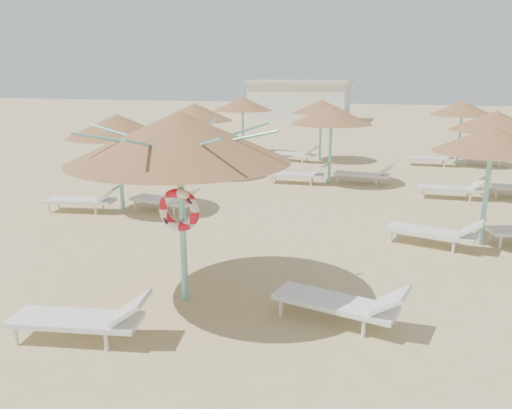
# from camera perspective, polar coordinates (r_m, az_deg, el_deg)

# --- Properties ---
(ground) EXTENTS (120.00, 120.00, 0.00)m
(ground) POSITION_cam_1_polar(r_m,az_deg,el_deg) (8.47, -5.52, -11.61)
(ground) COLOR tan
(ground) RESTS_ON ground
(main_palapa) EXTENTS (3.56, 3.56, 3.19)m
(main_palapa) POSITION_cam_1_polar(r_m,az_deg,el_deg) (8.02, -8.78, 7.59)
(main_palapa) COLOR #77CEC7
(main_palapa) RESTS_ON ground
(lounger_main_a) EXTENTS (2.08, 0.96, 0.73)m
(lounger_main_a) POSITION_cam_1_polar(r_m,az_deg,el_deg) (7.74, -18.99, -12.18)
(lounger_main_a) COLOR silver
(lounger_main_a) RESTS_ON ground
(lounger_main_b) EXTENTS (2.13, 1.04, 0.74)m
(lounger_main_b) POSITION_cam_1_polar(r_m,az_deg,el_deg) (7.89, 9.93, -10.96)
(lounger_main_b) COLOR silver
(lounger_main_b) RESTS_ON ground
(palapa_field) EXTENTS (14.34, 13.49, 2.71)m
(palapa_field) POSITION_cam_1_polar(r_m,az_deg,el_deg) (17.99, 6.90, 9.97)
(palapa_field) COLOR #77CEC7
(palapa_field) RESTS_ON ground
(service_hut) EXTENTS (8.40, 4.40, 3.25)m
(service_hut) POSITION_cam_1_polar(r_m,az_deg,el_deg) (42.99, 5.00, 11.83)
(service_hut) COLOR silver
(service_hut) RESTS_ON ground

